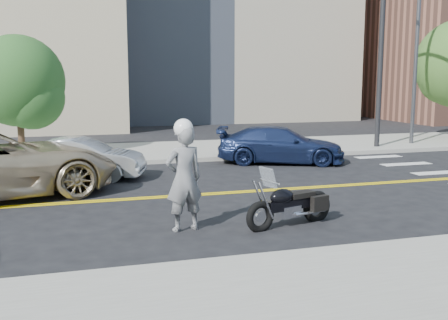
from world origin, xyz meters
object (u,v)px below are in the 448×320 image
Objects in this scene: motorcycle at (291,195)px; parked_car_silver at (81,159)px; motorcyclist at (184,175)px; parked_car_blue at (281,145)px.

parked_car_silver is (-3.90, 6.21, -0.02)m from motorcycle.
motorcyclist is 0.60× the size of parked_car_silver.
motorcyclist reaches higher than parked_car_silver.
motorcycle is at bearing -179.84° from parked_car_blue.
parked_car_blue is at bearing -63.72° from parked_car_silver.
parked_car_blue reaches higher than parked_car_silver.
parked_car_blue is at bearing -136.44° from motorcyclist.
motorcyclist is at bearing 166.22° from parked_car_blue.
parked_car_blue reaches higher than motorcycle.
motorcycle reaches higher than parked_car_silver.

